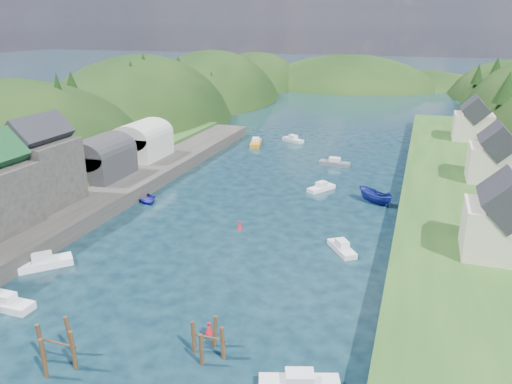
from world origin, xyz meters
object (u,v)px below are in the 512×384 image
(channel_buoy_far, at_px, (240,226))
(piling_cluster_near, at_px, (58,349))
(piling_cluster_far, at_px, (208,343))
(channel_buoy_near, at_px, (209,329))

(channel_buoy_far, bearing_deg, piling_cluster_near, -97.78)
(piling_cluster_near, height_order, channel_buoy_far, piling_cluster_near)
(piling_cluster_near, distance_m, channel_buoy_far, 28.31)
(piling_cluster_far, bearing_deg, channel_buoy_far, 104.67)
(piling_cluster_near, relative_size, channel_buoy_near, 3.52)
(piling_cluster_near, bearing_deg, piling_cluster_far, 24.68)
(piling_cluster_far, bearing_deg, piling_cluster_near, -155.32)
(channel_buoy_far, bearing_deg, channel_buoy_near, -76.35)
(piling_cluster_near, bearing_deg, channel_buoy_far, 82.22)
(channel_buoy_near, xyz_separation_m, channel_buoy_far, (-5.08, 20.94, 0.00))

